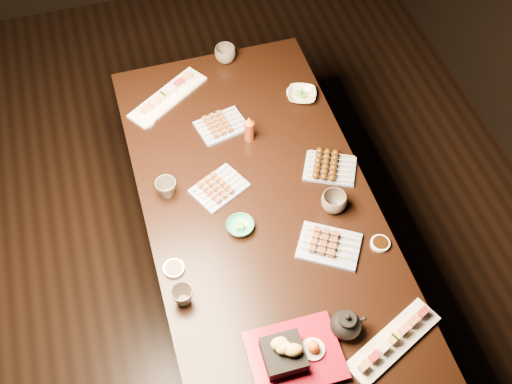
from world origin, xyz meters
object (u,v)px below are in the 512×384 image
(edamame_bowl_cream, at_px, (302,95))
(teapot, at_px, (346,323))
(dining_table, at_px, (259,253))
(teacup_far_right, at_px, (225,54))
(sushi_platter_far, at_px, (167,94))
(yakitori_plate_left, at_px, (221,123))
(condiment_bottle, at_px, (249,128))
(sushi_platter_near, at_px, (394,340))
(edamame_bowl_green, at_px, (240,226))
(tempura_tray, at_px, (296,351))
(teacup_far_left, at_px, (166,188))
(teacup_near_left, at_px, (183,296))
(yakitori_plate_right, at_px, (329,243))
(teacup_mid_right, at_px, (334,202))
(yakitori_plate_center, at_px, (219,185))

(edamame_bowl_cream, distance_m, teapot, 1.12)
(dining_table, xyz_separation_m, teacup_far_right, (0.08, 0.84, 0.41))
(sushi_platter_far, distance_m, yakitori_plate_left, 0.30)
(sushi_platter_far, bearing_deg, condiment_bottle, 96.85)
(dining_table, relative_size, sushi_platter_near, 4.75)
(edamame_bowl_green, bearing_deg, sushi_platter_far, 99.29)
(edamame_bowl_green, distance_m, edamame_bowl_cream, 0.75)
(dining_table, xyz_separation_m, edamame_bowl_cream, (0.35, 0.51, 0.39))
(tempura_tray, distance_m, teacup_far_right, 1.48)
(sushi_platter_far, bearing_deg, edamame_bowl_green, 65.53)
(teapot, bearing_deg, sushi_platter_far, 107.73)
(dining_table, relative_size, teacup_far_left, 21.26)
(teacup_far_right, height_order, teapot, teapot)
(sushi_platter_far, xyz_separation_m, teacup_far_left, (-0.11, -0.52, 0.01))
(tempura_tray, height_order, teacup_far_left, tempura_tray)
(teacup_near_left, relative_size, condiment_bottle, 0.62)
(edamame_bowl_green, distance_m, tempura_tray, 0.55)
(dining_table, relative_size, condiment_bottle, 13.77)
(edamame_bowl_green, bearing_deg, teacup_far_left, 134.42)
(yakitori_plate_left, distance_m, edamame_bowl_cream, 0.40)
(yakitori_plate_left, bearing_deg, sushi_platter_near, -86.77)
(yakitori_plate_left, bearing_deg, teacup_far_left, -148.68)
(tempura_tray, bearing_deg, sushi_platter_far, 98.00)
(yakitori_plate_right, xyz_separation_m, edamame_bowl_cream, (0.15, 0.77, -0.01))
(sushi_platter_near, height_order, teacup_far_right, teacup_far_right)
(tempura_tray, height_order, teapot, tempura_tray)
(tempura_tray, bearing_deg, teacup_far_left, 110.03)
(tempura_tray, bearing_deg, sushi_platter_near, -6.47)
(teacup_mid_right, xyz_separation_m, teapot, (-0.14, -0.49, 0.01))
(sushi_platter_near, relative_size, condiment_bottle, 2.90)
(teacup_mid_right, bearing_deg, sushi_platter_far, 122.97)
(teacup_near_left, bearing_deg, teapot, -27.55)
(sushi_platter_near, bearing_deg, dining_table, 87.56)
(teacup_near_left, height_order, teacup_far_left, teacup_far_left)
(teapot, bearing_deg, teacup_near_left, 154.32)
(teacup_near_left, distance_m, teacup_far_right, 1.25)
(yakitori_plate_right, distance_m, yakitori_plate_left, 0.74)
(yakitori_plate_center, distance_m, edamame_bowl_green, 0.21)
(sushi_platter_near, bearing_deg, condiment_bottle, 77.62)
(sushi_platter_near, height_order, teacup_far_left, teacup_far_left)
(edamame_bowl_green, bearing_deg, condiment_bottle, 69.52)
(condiment_bottle, bearing_deg, teacup_far_left, -154.54)
(yakitori_plate_center, distance_m, teacup_near_left, 0.51)
(teacup_far_left, distance_m, condiment_bottle, 0.44)
(yakitori_plate_center, height_order, yakitori_plate_left, same)
(edamame_bowl_green, relative_size, condiment_bottle, 0.82)
(sushi_platter_near, distance_m, teacup_near_left, 0.75)
(yakitori_plate_right, relative_size, condiment_bottle, 1.74)
(teacup_near_left, height_order, teapot, teapot)
(yakitori_plate_right, bearing_deg, sushi_platter_near, -47.53)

